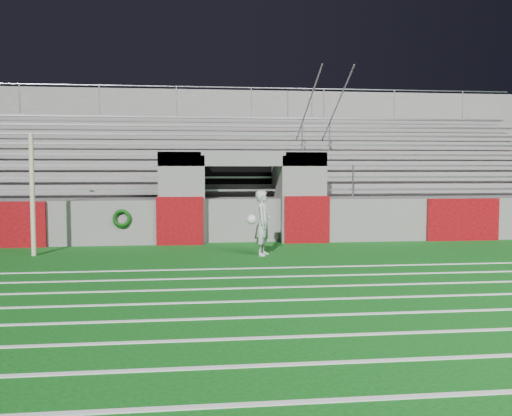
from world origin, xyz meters
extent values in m
plane|color=#0D5213|center=(0.00, 0.00, 0.00)|extent=(90.00, 90.00, 0.00)
cylinder|color=beige|center=(-5.34, 1.42, 1.49)|extent=(0.12, 0.12, 2.98)
cube|color=white|center=(0.00, -8.00, 0.01)|extent=(28.00, 0.09, 0.01)
cube|color=white|center=(0.00, -7.00, 0.01)|extent=(28.00, 0.09, 0.01)
cube|color=white|center=(0.00, -6.00, 0.01)|extent=(28.00, 0.09, 0.01)
cube|color=white|center=(0.00, -5.00, 0.01)|extent=(28.00, 0.09, 0.01)
cube|color=white|center=(0.00, -4.00, 0.01)|extent=(28.00, 0.09, 0.01)
cube|color=white|center=(0.00, -3.00, 0.01)|extent=(28.00, 0.09, 0.01)
cube|color=white|center=(0.00, -2.00, 0.01)|extent=(28.00, 0.09, 0.01)
cube|color=white|center=(0.00, -1.00, 0.01)|extent=(28.00, 0.09, 0.01)
cube|color=#63605E|center=(7.70, 3.17, 0.62)|extent=(10.60, 0.35, 1.25)
cube|color=#63605E|center=(-1.80, 3.50, 1.30)|extent=(1.20, 1.00, 2.60)
cube|color=#63605E|center=(1.80, 3.50, 1.30)|extent=(1.20, 1.00, 2.60)
cube|color=black|center=(0.00, 5.20, 1.25)|extent=(2.60, 0.20, 2.50)
cube|color=#63605E|center=(-1.15, 4.10, 1.25)|extent=(0.10, 2.20, 2.50)
cube|color=#63605E|center=(1.15, 4.10, 1.25)|extent=(0.10, 2.20, 2.50)
cube|color=#63605E|center=(0.00, 3.50, 2.40)|extent=(4.80, 1.00, 0.40)
cube|color=#63605E|center=(0.00, 7.35, 1.15)|extent=(26.00, 8.00, 0.20)
cube|color=#63605E|center=(0.00, 7.35, 0.53)|extent=(26.00, 8.00, 1.05)
cube|color=#61080C|center=(-1.80, 2.94, 0.68)|extent=(1.30, 0.15, 1.35)
cube|color=#61080C|center=(1.80, 2.94, 0.68)|extent=(1.30, 0.15, 1.35)
cube|color=#61080C|center=(-6.50, 2.94, 0.62)|extent=(2.20, 0.15, 1.25)
cube|color=#61080C|center=(6.50, 2.94, 0.62)|extent=(2.20, 0.15, 1.25)
cube|color=gray|center=(0.00, 4.43, 1.47)|extent=(23.00, 0.28, 0.06)
cube|color=#63605E|center=(0.00, 5.28, 1.44)|extent=(24.00, 0.75, 0.38)
cube|color=gray|center=(0.00, 5.18, 1.85)|extent=(23.00, 0.28, 0.06)
cube|color=#63605E|center=(0.00, 6.03, 1.63)|extent=(24.00, 0.75, 0.76)
cube|color=gray|center=(0.00, 5.93, 2.23)|extent=(23.00, 0.28, 0.06)
cube|color=#63605E|center=(0.00, 6.78, 1.82)|extent=(24.00, 0.75, 1.14)
cube|color=gray|center=(0.00, 6.68, 2.61)|extent=(23.00, 0.28, 0.06)
cube|color=#63605E|center=(0.00, 7.53, 2.01)|extent=(24.00, 0.75, 1.52)
cube|color=gray|center=(0.00, 7.43, 2.99)|extent=(23.00, 0.28, 0.06)
cube|color=#63605E|center=(0.00, 8.28, 2.20)|extent=(24.00, 0.75, 1.90)
cube|color=gray|center=(0.00, 8.18, 3.37)|extent=(23.00, 0.28, 0.06)
cube|color=#63605E|center=(0.00, 9.03, 2.39)|extent=(24.00, 0.75, 2.28)
cube|color=gray|center=(0.00, 8.93, 3.75)|extent=(23.00, 0.28, 0.06)
cube|color=#63605E|center=(0.00, 9.78, 2.58)|extent=(24.00, 0.75, 2.66)
cube|color=gray|center=(0.00, 9.68, 4.13)|extent=(23.00, 0.28, 0.06)
cube|color=#63605E|center=(0.00, 10.45, 2.65)|extent=(26.00, 0.60, 5.29)
cylinder|color=#A5A8AD|center=(2.50, 4.15, 1.75)|extent=(0.05, 0.05, 1.00)
cylinder|color=#A5A8AD|center=(2.50, 7.15, 3.27)|extent=(0.05, 0.05, 1.00)
cylinder|color=#A5A8AD|center=(2.50, 10.15, 4.79)|extent=(0.05, 0.05, 1.00)
cylinder|color=#A5A8AD|center=(2.50, 7.15, 3.77)|extent=(0.05, 6.02, 3.08)
cylinder|color=#A5A8AD|center=(3.50, 4.15, 1.75)|extent=(0.05, 0.05, 1.00)
cylinder|color=#A5A8AD|center=(3.50, 7.15, 3.27)|extent=(0.05, 0.05, 1.00)
cylinder|color=#A5A8AD|center=(3.50, 10.15, 4.79)|extent=(0.05, 0.05, 1.00)
cylinder|color=#A5A8AD|center=(3.50, 7.15, 3.77)|extent=(0.05, 6.02, 3.08)
cylinder|color=#A5A8AD|center=(-8.00, 10.15, 4.84)|extent=(0.05, 0.05, 1.10)
cylinder|color=#A5A8AD|center=(-5.00, 10.15, 4.84)|extent=(0.05, 0.05, 1.10)
cylinder|color=#A5A8AD|center=(-2.00, 10.15, 4.84)|extent=(0.05, 0.05, 1.10)
cylinder|color=#A5A8AD|center=(1.00, 10.15, 4.84)|extent=(0.05, 0.05, 1.10)
cylinder|color=#A5A8AD|center=(4.00, 10.15, 4.84)|extent=(0.05, 0.05, 1.10)
cylinder|color=#A5A8AD|center=(7.00, 10.15, 4.84)|extent=(0.05, 0.05, 1.10)
cylinder|color=#A5A8AD|center=(10.00, 10.15, 4.84)|extent=(0.05, 0.05, 1.10)
cylinder|color=#A5A8AD|center=(0.00, 10.15, 5.39)|extent=(24.00, 0.05, 0.05)
imported|color=#B3B8BD|center=(0.26, 0.81, 0.80)|extent=(0.55, 0.68, 1.60)
sphere|color=white|center=(-0.06, 0.51, 0.92)|extent=(0.24, 0.24, 0.24)
torus|color=#0C3A0B|center=(-3.38, 2.95, 0.74)|extent=(0.50, 0.09, 0.50)
torus|color=#0E420D|center=(-3.38, 2.90, 0.78)|extent=(0.49, 0.09, 0.49)
camera|label=1|loc=(-1.56, -12.99, 2.14)|focal=40.00mm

